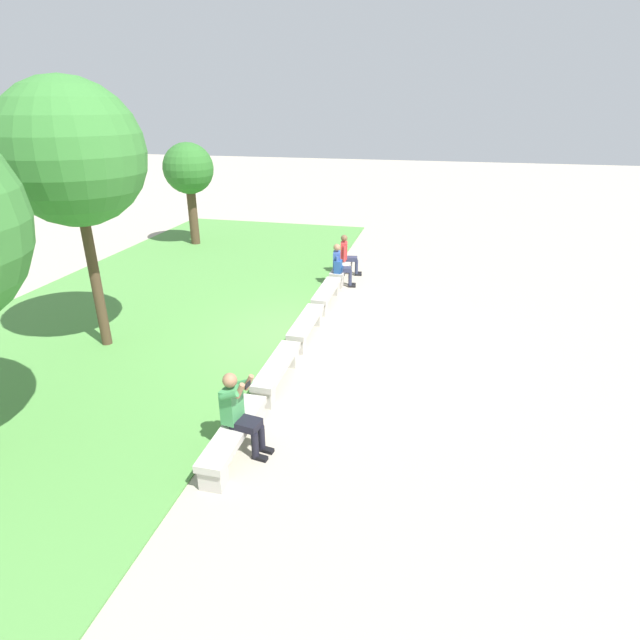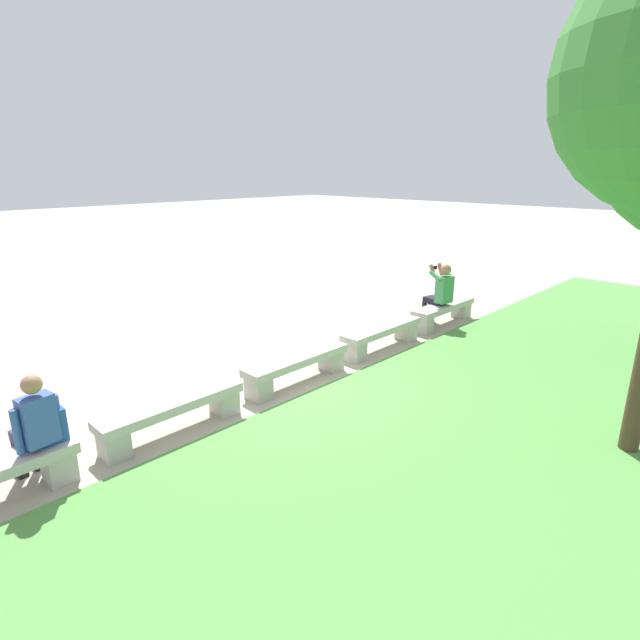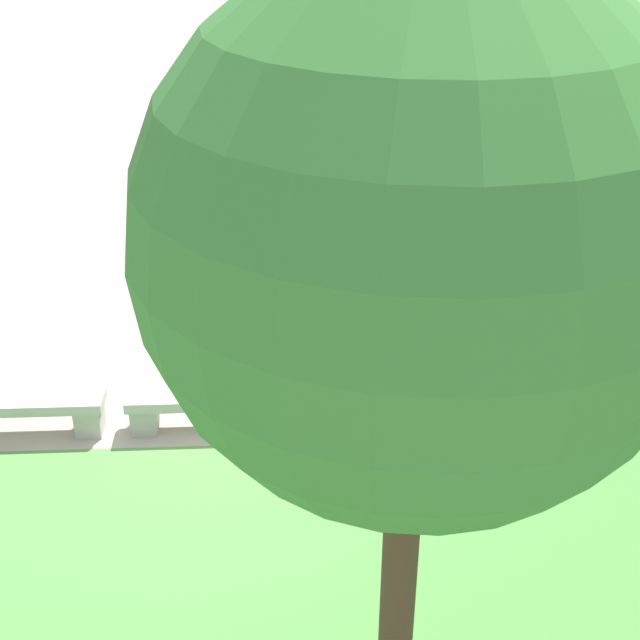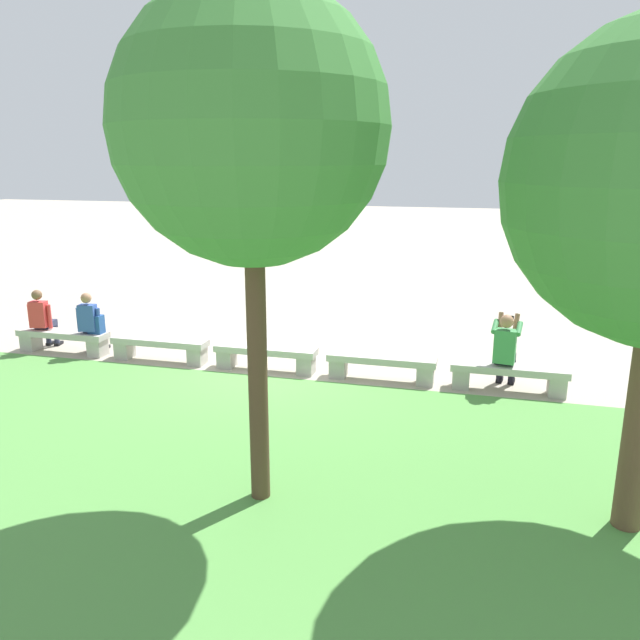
{
  "view_description": "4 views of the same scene",
  "coord_description": "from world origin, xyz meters",
  "px_view_note": "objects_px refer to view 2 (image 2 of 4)",
  "views": [
    {
      "loc": [
        -10.02,
        -2.72,
        4.93
      ],
      "look_at": [
        -0.92,
        -0.55,
        0.87
      ],
      "focal_mm": 28.0,
      "sensor_mm": 36.0,
      "label": 1
    },
    {
      "loc": [
        4.85,
        5.23,
        3.21
      ],
      "look_at": [
        -1.0,
        -0.49,
        0.7
      ],
      "focal_mm": 28.0,
      "sensor_mm": 36.0,
      "label": 2
    },
    {
      "loc": [
        -0.76,
        8.08,
        5.75
      ],
      "look_at": [
        -1.17,
        -0.47,
        1.05
      ],
      "focal_mm": 50.0,
      "sensor_mm": 36.0,
      "label": 3
    },
    {
      "loc": [
        -3.68,
        10.22,
        3.77
      ],
      "look_at": [
        -0.84,
        -0.71,
        0.83
      ],
      "focal_mm": 35.0,
      "sensor_mm": 36.0,
      "label": 4
    }
  ],
  "objects_px": {
    "bench_near": "(382,334)",
    "person_photographer": "(440,291)",
    "bench_mid": "(297,365)",
    "person_distant": "(34,426)",
    "bench_main": "(443,311)",
    "bench_far": "(173,411)",
    "backpack": "(50,426)"
  },
  "relations": [
    {
      "from": "bench_near",
      "to": "bench_mid",
      "type": "bearing_deg",
      "value": 0.0
    },
    {
      "from": "bench_mid",
      "to": "person_distant",
      "type": "xyz_separation_m",
      "value": [
        3.63,
        -0.07,
        0.37
      ]
    },
    {
      "from": "bench_mid",
      "to": "backpack",
      "type": "bearing_deg",
      "value": -0.58
    },
    {
      "from": "bench_far",
      "to": "backpack",
      "type": "distance_m",
      "value": 1.41
    },
    {
      "from": "backpack",
      "to": "person_distant",
      "type": "bearing_deg",
      "value": -12.69
    },
    {
      "from": "person_distant",
      "to": "backpack",
      "type": "relative_size",
      "value": 2.94
    },
    {
      "from": "bench_near",
      "to": "person_distant",
      "type": "height_order",
      "value": "person_distant"
    },
    {
      "from": "person_distant",
      "to": "backpack",
      "type": "xyz_separation_m",
      "value": [
        -0.13,
        0.03,
        -0.05
      ]
    },
    {
      "from": "bench_far",
      "to": "bench_near",
      "type": "bearing_deg",
      "value": 180.0
    },
    {
      "from": "person_photographer",
      "to": "bench_near",
      "type": "bearing_deg",
      "value": 2.14
    },
    {
      "from": "bench_mid",
      "to": "backpack",
      "type": "xyz_separation_m",
      "value": [
        3.5,
        -0.04,
        0.33
      ]
    },
    {
      "from": "bench_main",
      "to": "person_distant",
      "type": "bearing_deg",
      "value": -0.48
    },
    {
      "from": "bench_mid",
      "to": "backpack",
      "type": "distance_m",
      "value": 3.51
    },
    {
      "from": "bench_main",
      "to": "bench_far",
      "type": "xyz_separation_m",
      "value": [
        6.38,
        0.0,
        0.0
      ]
    },
    {
      "from": "bench_near",
      "to": "person_photographer",
      "type": "relative_size",
      "value": 1.43
    },
    {
      "from": "person_photographer",
      "to": "bench_main",
      "type": "bearing_deg",
      "value": 136.14
    },
    {
      "from": "bench_main",
      "to": "bench_near",
      "type": "distance_m",
      "value": 2.13
    },
    {
      "from": "bench_mid",
      "to": "person_photographer",
      "type": "xyz_separation_m",
      "value": [
        -4.17,
        -0.08,
        0.44
      ]
    },
    {
      "from": "bench_mid",
      "to": "bench_far",
      "type": "xyz_separation_m",
      "value": [
        2.13,
        0.0,
        0.0
      ]
    },
    {
      "from": "bench_near",
      "to": "backpack",
      "type": "relative_size",
      "value": 4.41
    },
    {
      "from": "bench_near",
      "to": "bench_far",
      "type": "height_order",
      "value": "same"
    },
    {
      "from": "person_distant",
      "to": "bench_mid",
      "type": "bearing_deg",
      "value": 178.97
    },
    {
      "from": "bench_far",
      "to": "backpack",
      "type": "xyz_separation_m",
      "value": [
        1.37,
        -0.04,
        0.33
      ]
    },
    {
      "from": "bench_far",
      "to": "person_distant",
      "type": "distance_m",
      "value": 1.55
    },
    {
      "from": "bench_near",
      "to": "bench_far",
      "type": "relative_size",
      "value": 1.0
    },
    {
      "from": "bench_main",
      "to": "backpack",
      "type": "distance_m",
      "value": 7.76
    },
    {
      "from": "backpack",
      "to": "person_photographer",
      "type": "bearing_deg",
      "value": -179.69
    },
    {
      "from": "bench_mid",
      "to": "bench_main",
      "type": "bearing_deg",
      "value": 180.0
    },
    {
      "from": "person_distant",
      "to": "person_photographer",
      "type": "bearing_deg",
      "value": -179.92
    },
    {
      "from": "bench_main",
      "to": "bench_mid",
      "type": "height_order",
      "value": "same"
    },
    {
      "from": "bench_near",
      "to": "person_photographer",
      "type": "bearing_deg",
      "value": -177.86
    },
    {
      "from": "bench_main",
      "to": "person_photographer",
      "type": "distance_m",
      "value": 0.45
    }
  ]
}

